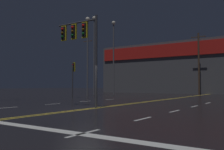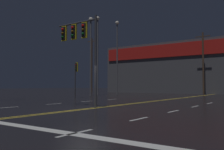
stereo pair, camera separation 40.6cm
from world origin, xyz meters
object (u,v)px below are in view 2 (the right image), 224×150
Objects in this scene: traffic_signal_corner_northwest at (76,72)px; streetlight_far_left at (117,48)px; streetlight_far_right at (98,46)px; traffic_signal_median at (79,38)px; streetlight_near_right at (91,46)px.

streetlight_far_left is at bearing 101.94° from traffic_signal_corner_northwest.
streetlight_far_right is at bearing -115.14° from streetlight_far_left.
traffic_signal_median is at bearing -54.68° from streetlight_far_right.
traffic_signal_corner_northwest is at bearing 134.42° from traffic_signal_median.
streetlight_near_right is (-9.94, 12.91, 2.10)m from traffic_signal_median.
streetlight_far_left is at bearing 94.57° from streetlight_near_right.
traffic_signal_median is 16.42m from streetlight_near_right.
streetlight_near_right reaches higher than traffic_signal_median.
streetlight_near_right is 4.40m from streetlight_far_right.
traffic_signal_corner_northwest is 0.33× the size of streetlight_far_right.
traffic_signal_median is 11.58m from traffic_signal_corner_northwest.
streetlight_near_right is 6.91m from streetlight_far_left.
traffic_signal_median is 0.48× the size of streetlight_far_right.
traffic_signal_median is 20.76m from streetlight_far_right.
streetlight_far_right reaches higher than streetlight_near_right.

